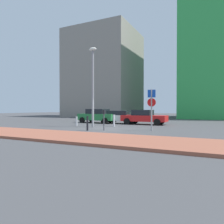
% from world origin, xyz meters
% --- Properties ---
extents(ground_plane, '(120.00, 120.00, 0.00)m').
position_xyz_m(ground_plane, '(0.00, 0.00, 0.00)').
color(ground_plane, '#424244').
extents(sidewalk_brick, '(40.00, 3.71, 0.14)m').
position_xyz_m(sidewalk_brick, '(0.00, -5.59, 0.07)').
color(sidewalk_brick, '#93513D').
rests_on(sidewalk_brick, ground).
extents(parked_car_green, '(4.51, 2.24, 1.55)m').
position_xyz_m(parked_car_green, '(-4.07, 5.68, 0.80)').
color(parked_car_green, '#237238').
rests_on(parked_car_green, ground).
extents(parked_car_white, '(4.46, 2.08, 1.37)m').
position_xyz_m(parked_car_white, '(-1.51, 5.89, 0.73)').
color(parked_car_white, white).
rests_on(parked_car_white, ground).
extents(parked_car_red, '(4.48, 1.96, 1.47)m').
position_xyz_m(parked_car_red, '(1.28, 5.66, 0.75)').
color(parked_car_red, red).
rests_on(parked_car_red, ground).
extents(parking_sign_post, '(0.60, 0.11, 2.97)m').
position_xyz_m(parking_sign_post, '(3.72, -0.16, 1.87)').
color(parking_sign_post, gray).
rests_on(parking_sign_post, ground).
extents(parking_meter, '(0.18, 0.14, 1.49)m').
position_xyz_m(parking_meter, '(0.49, -1.32, 0.96)').
color(parking_meter, '#4C4C51').
rests_on(parking_meter, ground).
extents(street_lamp, '(0.70, 0.36, 6.82)m').
position_xyz_m(street_lamp, '(-1.66, 0.67, 4.02)').
color(street_lamp, gray).
rests_on(street_lamp, ground).
extents(traffic_bollard_near, '(0.14, 0.14, 1.05)m').
position_xyz_m(traffic_bollard_near, '(-0.51, -1.97, 0.53)').
color(traffic_bollard_near, black).
rests_on(traffic_bollard_near, ground).
extents(traffic_bollard_mid, '(0.17, 0.17, 0.86)m').
position_xyz_m(traffic_bollard_mid, '(-3.86, 1.38, 0.43)').
color(traffic_bollard_mid, '#B7B7BC').
rests_on(traffic_bollard_mid, ground).
extents(traffic_bollard_far, '(0.18, 0.18, 1.06)m').
position_xyz_m(traffic_bollard_far, '(-0.31, 2.05, 0.53)').
color(traffic_bollard_far, '#B7B7BC').
rests_on(traffic_bollard_far, ground).
extents(building_under_construction, '(12.72, 12.06, 16.82)m').
position_xyz_m(building_under_construction, '(-12.58, 22.97, 8.41)').
color(building_under_construction, gray).
rests_on(building_under_construction, ground).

